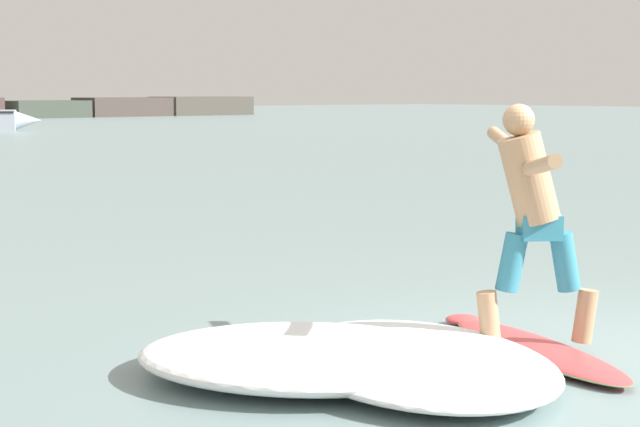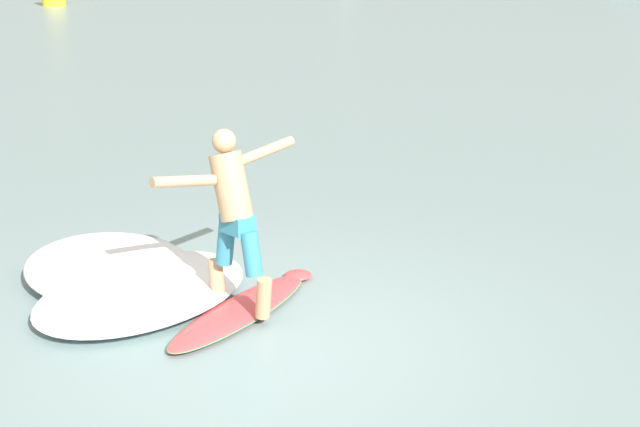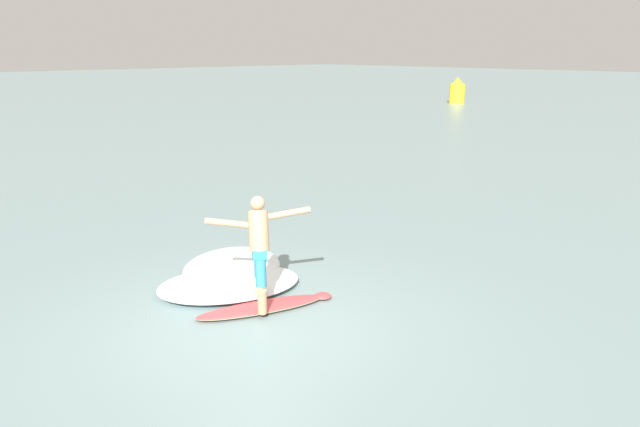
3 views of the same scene
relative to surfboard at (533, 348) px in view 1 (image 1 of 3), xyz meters
The scene contains 5 objects.
ground_plane 0.47m from the surfboard, 58.37° to the right, with size 200.00×200.00×0.00m, color gray.
surfboard is the anchor object (origin of this frame).
surfer 0.95m from the surfboard, behind, with size 0.95×1.27×1.57m.
wave_foam_at_tail 0.98m from the surfboard, behind, with size 2.25×2.63×0.20m.
wave_foam_at_nose 1.59m from the surfboard, 159.83° to the left, with size 2.53×2.58×0.25m.
Camera 1 is at (-5.76, -3.95, 1.72)m, focal length 60.00 mm.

